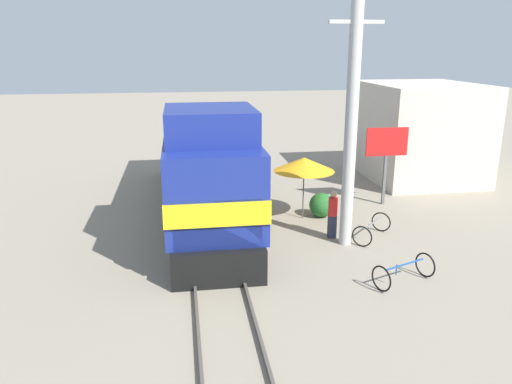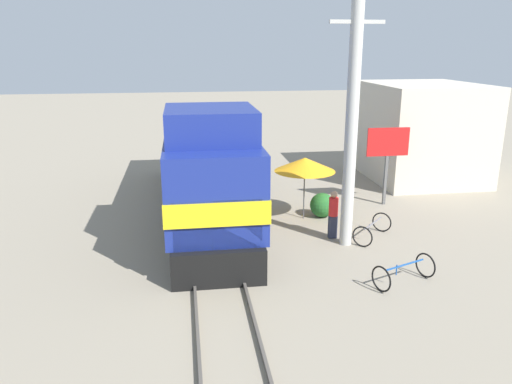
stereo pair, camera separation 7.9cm
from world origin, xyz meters
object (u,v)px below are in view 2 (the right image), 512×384
utility_pole (352,123)px  billboard_sign (388,148)px  locomotive (206,165)px  bicycle_spare (404,272)px  person_bystander (333,213)px  bicycle (372,229)px  vendor_umbrella (305,164)px

utility_pole → billboard_sign: bearing=53.2°
locomotive → bicycle_spare: (5.38, -7.31, -1.67)m
utility_pole → bicycle_spare: utility_pole is taller
utility_pole → billboard_sign: size_ratio=2.49×
utility_pole → person_bystander: utility_pole is taller
utility_pole → bicycle: size_ratio=4.53×
bicycle → bicycle_spare: bicycle_spare is taller
vendor_umbrella → billboard_sign: billboard_sign is taller
person_bystander → bicycle_spare: bearing=-75.5°
locomotive → bicycle_spare: size_ratio=7.27×
bicycle → locomotive: bearing=-170.0°
utility_pole → vendor_umbrella: 3.62m
utility_pole → bicycle_spare: bearing=-77.6°
locomotive → billboard_sign: bearing=0.8°
locomotive → billboard_sign: (7.79, 0.11, 0.48)m
vendor_umbrella → person_bystander: size_ratio=1.42×
locomotive → person_bystander: 5.67m
locomotive → bicycle: locomotive is taller
vendor_umbrella → bicycle_spare: (1.54, -6.10, -1.86)m
bicycle → person_bystander: bearing=-150.2°
vendor_umbrella → person_bystander: 2.63m
billboard_sign → person_bystander: 5.17m
utility_pole → person_bystander: bearing=114.6°
billboard_sign → bicycle_spare: billboard_sign is taller
locomotive → person_bystander: (4.38, -3.44, -1.10)m
locomotive → bicycle: bearing=-33.2°
vendor_umbrella → person_bystander: vendor_umbrella is taller
person_bystander → bicycle: person_bystander is taller
bicycle → bicycle_spare: bearing=-53.2°
vendor_umbrella → billboard_sign: 4.18m
locomotive → vendor_umbrella: 4.02m
vendor_umbrella → bicycle: bearing=-52.9°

